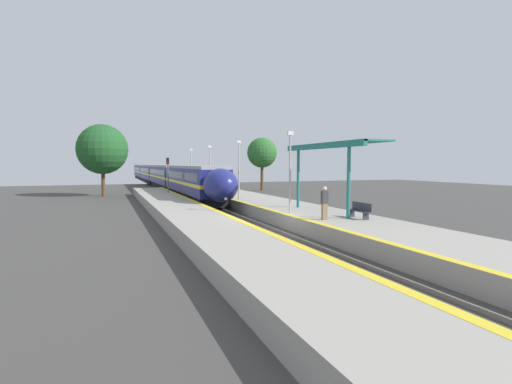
{
  "coord_description": "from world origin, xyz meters",
  "views": [
    {
      "loc": [
        -8.44,
        -20.93,
        3.92
      ],
      "look_at": [
        0.54,
        2.95,
        2.12
      ],
      "focal_mm": 28.0,
      "sensor_mm": 36.0,
      "label": 1
    }
  ],
  "objects_px": {
    "railway_signal": "(168,174)",
    "lamppost_near": "(290,166)",
    "person_waiting": "(325,202)",
    "lamppost_farthest": "(191,165)",
    "lamppost_far": "(210,165)",
    "train": "(159,174)",
    "lamppost_mid": "(239,166)",
    "platform_bench": "(360,210)"
  },
  "relations": [
    {
      "from": "train",
      "to": "lamppost_far",
      "type": "xyz_separation_m",
      "value": [
        2.24,
        -27.07,
        1.63
      ]
    },
    {
      "from": "railway_signal",
      "to": "lamppost_farthest",
      "type": "xyz_separation_m",
      "value": [
        4.48,
        9.72,
        0.99
      ]
    },
    {
      "from": "lamppost_far",
      "to": "lamppost_mid",
      "type": "bearing_deg",
      "value": -90.0
    },
    {
      "from": "lamppost_near",
      "to": "lamppost_far",
      "type": "xyz_separation_m",
      "value": [
        0.0,
        20.37,
        0.0
      ]
    },
    {
      "from": "person_waiting",
      "to": "railway_signal",
      "type": "bearing_deg",
      "value": 101.44
    },
    {
      "from": "train",
      "to": "lamppost_farthest",
      "type": "relative_size",
      "value": 16.33
    },
    {
      "from": "train",
      "to": "person_waiting",
      "type": "xyz_separation_m",
      "value": [
        2.67,
        -50.9,
        -0.32
      ]
    },
    {
      "from": "train",
      "to": "railway_signal",
      "type": "bearing_deg",
      "value": -94.83
    },
    {
      "from": "railway_signal",
      "to": "lamppost_farthest",
      "type": "relative_size",
      "value": 0.91
    },
    {
      "from": "train",
      "to": "lamppost_farthest",
      "type": "xyz_separation_m",
      "value": [
        2.24,
        -16.88,
        1.63
      ]
    },
    {
      "from": "lamppost_near",
      "to": "platform_bench",
      "type": "bearing_deg",
      "value": -54.37
    },
    {
      "from": "lamppost_far",
      "to": "train",
      "type": "bearing_deg",
      "value": 94.72
    },
    {
      "from": "railway_signal",
      "to": "platform_bench",
      "type": "bearing_deg",
      "value": -73.84
    },
    {
      "from": "platform_bench",
      "to": "lamppost_farthest",
      "type": "distance_m",
      "value": 34.38
    },
    {
      "from": "lamppost_near",
      "to": "lamppost_far",
      "type": "relative_size",
      "value": 1.0
    },
    {
      "from": "train",
      "to": "lamppost_near",
      "type": "relative_size",
      "value": 16.33
    },
    {
      "from": "railway_signal",
      "to": "lamppost_farthest",
      "type": "distance_m",
      "value": 10.75
    },
    {
      "from": "platform_bench",
      "to": "lamppost_farthest",
      "type": "bearing_deg",
      "value": 94.37
    },
    {
      "from": "train",
      "to": "platform_bench",
      "type": "height_order",
      "value": "train"
    },
    {
      "from": "platform_bench",
      "to": "lamppost_near",
      "type": "relative_size",
      "value": 0.35
    },
    {
      "from": "lamppost_mid",
      "to": "lamppost_farthest",
      "type": "bearing_deg",
      "value": 90.0
    },
    {
      "from": "railway_signal",
      "to": "lamppost_near",
      "type": "distance_m",
      "value": 21.33
    },
    {
      "from": "person_waiting",
      "to": "lamppost_farthest",
      "type": "relative_size",
      "value": 0.36
    },
    {
      "from": "platform_bench",
      "to": "railway_signal",
      "type": "distance_m",
      "value": 25.53
    },
    {
      "from": "person_waiting",
      "to": "lamppost_mid",
      "type": "xyz_separation_m",
      "value": [
        -0.44,
        13.65,
        1.95
      ]
    },
    {
      "from": "railway_signal",
      "to": "lamppost_far",
      "type": "bearing_deg",
      "value": -5.95
    },
    {
      "from": "platform_bench",
      "to": "lamppost_near",
      "type": "height_order",
      "value": "lamppost_near"
    },
    {
      "from": "train",
      "to": "person_waiting",
      "type": "relative_size",
      "value": 45.1
    },
    {
      "from": "platform_bench",
      "to": "lamppost_farthest",
      "type": "height_order",
      "value": "lamppost_farthest"
    },
    {
      "from": "platform_bench",
      "to": "railway_signal",
      "type": "xyz_separation_m",
      "value": [
        -7.09,
        24.48,
        1.44
      ]
    },
    {
      "from": "person_waiting",
      "to": "lamppost_farthest",
      "type": "height_order",
      "value": "lamppost_farthest"
    },
    {
      "from": "lamppost_near",
      "to": "lamppost_far",
      "type": "distance_m",
      "value": 20.37
    },
    {
      "from": "lamppost_near",
      "to": "lamppost_mid",
      "type": "xyz_separation_m",
      "value": [
        0.0,
        10.18,
        0.0
      ]
    },
    {
      "from": "train",
      "to": "lamppost_farthest",
      "type": "height_order",
      "value": "lamppost_farthest"
    },
    {
      "from": "railway_signal",
      "to": "lamppost_mid",
      "type": "xyz_separation_m",
      "value": [
        4.48,
        -10.65,
        0.99
      ]
    },
    {
      "from": "train",
      "to": "lamppost_far",
      "type": "distance_m",
      "value": 27.21
    },
    {
      "from": "lamppost_mid",
      "to": "lamppost_near",
      "type": "bearing_deg",
      "value": -90.0
    },
    {
      "from": "railway_signal",
      "to": "lamppost_farthest",
      "type": "height_order",
      "value": "lamppost_farthest"
    },
    {
      "from": "railway_signal",
      "to": "lamppost_near",
      "type": "bearing_deg",
      "value": -77.86
    },
    {
      "from": "train",
      "to": "lamppost_near",
      "type": "xyz_separation_m",
      "value": [
        2.24,
        -47.43,
        1.63
      ]
    },
    {
      "from": "platform_bench",
      "to": "person_waiting",
      "type": "relative_size",
      "value": 0.98
    },
    {
      "from": "person_waiting",
      "to": "lamppost_near",
      "type": "xyz_separation_m",
      "value": [
        -0.44,
        3.47,
        1.95
      ]
    }
  ]
}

